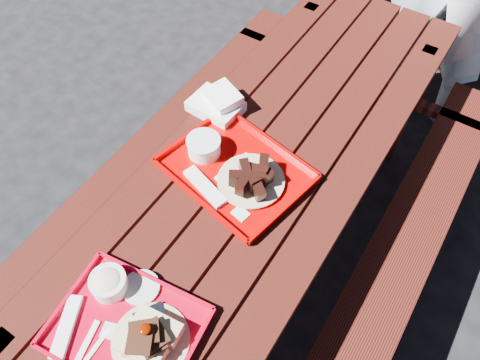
{
  "coord_description": "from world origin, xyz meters",
  "views": [
    {
      "loc": [
        0.5,
        -0.93,
        2.11
      ],
      "look_at": [
        0.0,
        -0.15,
        0.82
      ],
      "focal_mm": 35.0,
      "sensor_mm": 36.0,
      "label": 1
    }
  ],
  "objects": [
    {
      "name": "ground",
      "position": [
        0.0,
        0.0,
        0.0
      ],
      "size": [
        60.0,
        60.0,
        0.0
      ],
      "primitive_type": "plane",
      "color": "black",
      "rests_on": "ground"
    },
    {
      "name": "picnic_table_near",
      "position": [
        -0.0,
        0.0,
        0.56
      ],
      "size": [
        1.41,
        2.4,
        0.75
      ],
      "color": "#45150D",
      "rests_on": "ground"
    },
    {
      "name": "near_tray",
      "position": [
        -0.02,
        -0.72,
        0.78
      ],
      "size": [
        0.46,
        0.38,
        0.13
      ],
      "color": "#B7031E",
      "rests_on": "picnic_table_near"
    },
    {
      "name": "far_tray",
      "position": [
        -0.07,
        -0.09,
        0.77
      ],
      "size": [
        0.56,
        0.47,
        0.08
      ],
      "color": "#B40000",
      "rests_on": "picnic_table_near"
    },
    {
      "name": "white_cloth",
      "position": [
        -0.29,
        0.14,
        0.78
      ],
      "size": [
        0.21,
        0.18,
        0.08
      ],
      "color": "white",
      "rests_on": "picnic_table_near"
    }
  ]
}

